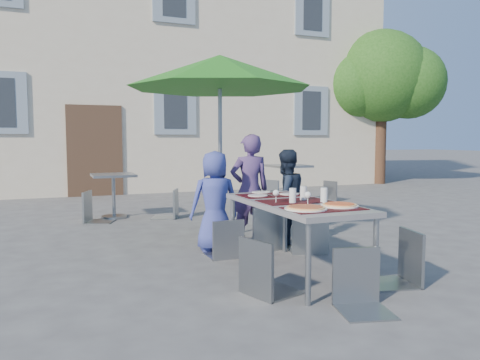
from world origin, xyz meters
name	(u,v)px	position (x,y,z in m)	size (l,w,h in m)	color
ground	(341,262)	(0.00, 0.00, 0.00)	(90.00, 90.00, 0.00)	#444447
building	(144,34)	(0.00, 11.50, 4.85)	(13.60, 8.20, 11.10)	beige
tree	(382,78)	(6.55, 7.54, 3.25)	(3.60, 3.00, 4.70)	#442B1D
dining_table	(295,207)	(-0.70, -0.19, 0.70)	(0.80, 1.85, 0.76)	#4E4D53
pizza_near_left	(306,208)	(-0.89, -0.74, 0.77)	(0.38, 0.38, 0.03)	white
pizza_near_right	(340,205)	(-0.51, -0.70, 0.77)	(0.35, 0.35, 0.03)	white
glassware	(304,195)	(-0.66, -0.30, 0.83)	(0.53, 0.39, 0.15)	silver
place_settings	(270,194)	(-0.69, 0.42, 0.76)	(0.65, 0.51, 0.01)	white
child_0	(215,201)	(-1.13, 1.06, 0.62)	(0.61, 0.39, 1.24)	#38429A
child_1	(250,189)	(-0.58, 1.25, 0.72)	(0.53, 0.35, 1.45)	#4C366F
child_2	(285,197)	(-0.15, 1.08, 0.62)	(0.61, 0.35, 1.25)	#182235
chair_0	(226,215)	(-1.13, 0.67, 0.50)	(0.39, 0.39, 0.87)	#8F939A
chair_1	(266,200)	(-0.53, 0.87, 0.63)	(0.50, 0.50, 1.06)	gray
chair_2	(309,205)	(-0.12, 0.52, 0.59)	(0.56, 0.56, 1.00)	#91989C
chair_3	(264,232)	(-1.27, -0.69, 0.57)	(0.54, 0.54, 0.97)	gray
chair_4	(402,225)	(0.08, -0.88, 0.57)	(0.52, 0.52, 0.98)	gray
chair_5	(361,244)	(-0.68, -1.28, 0.54)	(0.49, 0.50, 0.92)	gray
patio_umbrella	(220,73)	(-0.81, 1.77, 2.28)	(2.54, 2.54, 2.53)	#94979B
cafe_table_0	(114,187)	(-1.99, 4.01, 0.54)	(0.72, 0.72, 0.77)	#94979B
bg_chair_l_0	(93,188)	(-2.36, 3.71, 0.58)	(0.57, 0.57, 0.98)	gray
bg_chair_r_0	(170,186)	(-1.07, 3.66, 0.56)	(0.56, 0.56, 0.96)	gray
cafe_table_1	(288,176)	(1.66, 4.41, 0.61)	(0.78, 0.78, 0.84)	#94979B
bg_chair_l_1	(274,177)	(1.36, 4.47, 0.60)	(0.58, 0.58, 1.01)	#91979C
bg_chair_r_1	(328,179)	(2.68, 4.47, 0.50)	(0.48, 0.48, 0.86)	gray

